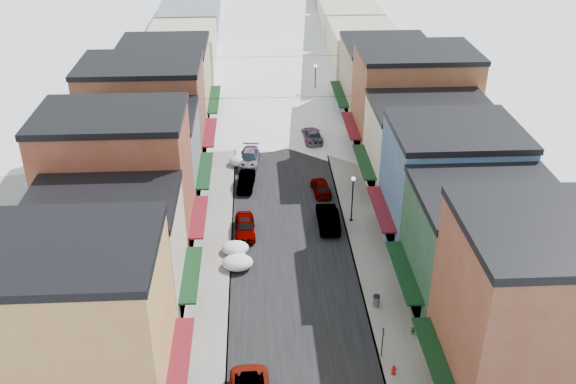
{
  "coord_description": "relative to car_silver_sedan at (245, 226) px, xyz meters",
  "views": [
    {
      "loc": [
        -2.74,
        -25.04,
        30.15
      ],
      "look_at": [
        0.0,
        24.97,
        2.84
      ],
      "focal_mm": 40.0,
      "sensor_mm": 36.0,
      "label": 1
    }
  ],
  "objects": [
    {
      "name": "bldg_l_brick_far",
      "position": [
        -10.28,
        15.26,
        4.76
      ],
      "size": [
        13.3,
        9.2,
        11.0
      ],
      "color": "brown",
      "rests_on": "ground"
    },
    {
      "name": "bldg_l_cream",
      "position": [
        -9.28,
        -10.24,
        4.01
      ],
      "size": [
        11.3,
        8.2,
        9.5
      ],
      "color": "beige",
      "rests_on": "ground"
    },
    {
      "name": "car_lane_silver",
      "position": [
        2.87,
        39.85,
        0.07
      ],
      "size": [
        2.43,
        5.0,
        1.64
      ],
      "primitive_type": "imported",
      "rotation": [
        0.0,
        0.0,
        0.1
      ],
      "color": "#919399",
      "rests_on": "ground"
    },
    {
      "name": "car_green_sedan",
      "position": [
        7.41,
        0.92,
        0.08
      ],
      "size": [
        1.77,
        5.06,
        1.67
      ],
      "primitive_type": "imported",
      "rotation": [
        0.0,
        0.0,
        3.14
      ],
      "color": "black",
      "rests_on": "ground"
    },
    {
      "name": "sidewalk_right",
      "position": [
        10.51,
        37.26,
        -0.67
      ],
      "size": [
        3.2,
        160.0,
        0.15
      ],
      "primitive_type": "cube",
      "color": "gray",
      "rests_on": "ground"
    },
    {
      "name": "curb_left",
      "position": [
        -1.14,
        37.26,
        -0.67
      ],
      "size": [
        0.1,
        160.0,
        0.15
      ],
      "primitive_type": "cube",
      "color": "slate",
      "rests_on": "ground"
    },
    {
      "name": "bldg_l_brick_near",
      "position": [
        -9.79,
        -2.24,
        5.51
      ],
      "size": [
        12.3,
        8.2,
        12.5
      ],
      "color": "brown",
      "rests_on": "ground"
    },
    {
      "name": "snow_pile_near",
      "position": [
        -0.53,
        -5.03,
        -0.25
      ],
      "size": [
        2.47,
        2.72,
        1.04
      ],
      "color": "white",
      "rests_on": "ground"
    },
    {
      "name": "car_dark_hatch",
      "position": [
        0.11,
        8.64,
        -0.06
      ],
      "size": [
        1.89,
        4.29,
        1.37
      ],
      "primitive_type": "imported",
      "rotation": [
        0.0,
        0.0,
        -0.11
      ],
      "color": "black",
      "rests_on": "ground"
    },
    {
      "name": "bldg_r_blue",
      "position": [
        17.1,
        -1.74,
        4.51
      ],
      "size": [
        11.3,
        9.2,
        10.5
      ],
      "color": "#3B5E85",
      "rests_on": "ground"
    },
    {
      "name": "streetlamp_far",
      "position": [
        9.11,
        32.26,
        2.51
      ],
      "size": [
        0.41,
        0.41,
        4.94
      ],
      "color": "black",
      "rests_on": "sidewalk_right"
    },
    {
      "name": "car_silver_sedan",
      "position": [
        0.0,
        0.0,
        0.0
      ],
      "size": [
        1.9,
        4.45,
        1.5
      ],
      "primitive_type": "imported",
      "rotation": [
        0.0,
        0.0,
        0.03
      ],
      "color": "#AFB3B8",
      "rests_on": "ground"
    },
    {
      "name": "car_gray_suv",
      "position": [
        7.41,
        7.07,
        -0.08
      ],
      "size": [
        1.96,
        4.09,
        1.35
      ],
      "primitive_type": "imported",
      "rotation": [
        0.0,
        0.0,
        3.24
      ],
      "color": "#94989C",
      "rests_on": "ground"
    },
    {
      "name": "fire_hydrant",
      "position": [
        9.61,
        -17.62,
        -0.29
      ],
      "size": [
        0.4,
        0.3,
        0.69
      ],
      "color": "red",
      "rests_on": "sidewalk_right"
    },
    {
      "name": "bldg_r_brick_near",
      "position": [
        17.6,
        -19.74,
        5.51
      ],
      "size": [
        12.3,
        9.2,
        12.5
      ],
      "color": "brown",
      "rests_on": "ground"
    },
    {
      "name": "car_black_sedan",
      "position": [
        7.62,
        19.53,
        -0.02
      ],
      "size": [
        2.44,
        5.19,
        1.46
      ],
      "primitive_type": "imported",
      "rotation": [
        0.0,
        0.0,
        3.22
      ],
      "color": "black",
      "rests_on": "ground"
    },
    {
      "name": "streetlamp_near",
      "position": [
        9.59,
        1.5,
        2.19
      ],
      "size": [
        0.37,
        0.37,
        4.42
      ],
      "color": "black",
      "rests_on": "sidewalk_right"
    },
    {
      "name": "snow_pile_far",
      "position": [
        -0.37,
        13.75,
        -0.21
      ],
      "size": [
        2.68,
        2.85,
        1.13
      ],
      "color": "white",
      "rests_on": "ground"
    },
    {
      "name": "bldg_l_grayblue",
      "position": [
        -9.28,
        6.26,
        3.76
      ],
      "size": [
        11.3,
        9.2,
        9.0
      ],
      "color": "slate",
      "rests_on": "ground"
    },
    {
      "name": "bldg_l_yellow",
      "position": [
        -9.29,
        -18.74,
        5.01
      ],
      "size": [
        11.3,
        8.7,
        11.5
      ],
      "color": "tan",
      "rests_on": "ground"
    },
    {
      "name": "curb_right",
      "position": [
        8.96,
        37.26,
        -0.67
      ],
      "size": [
        0.1,
        160.0,
        0.15
      ],
      "primitive_type": "cube",
      "color": "slate",
      "rests_on": "ground"
    },
    {
      "name": "car_lane_white",
      "position": [
        5.05,
        47.58,
        -0.08
      ],
      "size": [
        2.86,
        5.09,
        1.34
      ],
      "primitive_type": "imported",
      "rotation": [
        0.0,
        0.0,
        3.28
      ],
      "color": "white",
      "rests_on": "ground"
    },
    {
      "name": "parking_sign",
      "position": [
        9.11,
        -16.05,
        0.84
      ],
      "size": [
        0.07,
        0.34,
        2.46
      ],
      "color": "black",
      "rests_on": "sidewalk_right"
    },
    {
      "name": "snow_pile_mid",
      "position": [
        -0.76,
        -2.86,
        -0.29
      ],
      "size": [
        2.26,
        2.59,
        0.96
      ],
      "color": "white",
      "rests_on": "ground"
    },
    {
      "name": "planter_far",
      "position": [
        11.71,
        -13.88,
        -0.33
      ],
      "size": [
        0.4,
        0.4,
        0.54
      ],
      "primitive_type": "imported",
      "rotation": [
        0.0,
        0.0,
        0.38
      ],
      "color": "#2D5A29",
      "rests_on": "sidewalk_right"
    },
    {
      "name": "road",
      "position": [
        3.91,
        37.26,
        -0.74
      ],
      "size": [
        10.0,
        160.0,
        0.01
      ],
      "primitive_type": "cube",
      "color": "black",
      "rests_on": "ground"
    },
    {
      "name": "sidewalk_left",
      "position": [
        -2.69,
        37.26,
        -0.67
      ],
      "size": [
        3.2,
        160.0,
        0.15
      ],
      "primitive_type": "cube",
      "color": "gray",
      "rests_on": "ground"
    },
    {
      "name": "overhead_cables",
      "position": [
        3.91,
        24.76,
        5.45
      ],
      "size": [
        16.4,
        15.04,
        0.04
      ],
      "color": "black",
      "rests_on": "ground"
    },
    {
      "name": "bldg_r_green",
      "position": [
        17.1,
        -10.74,
        4.01
      ],
      "size": [
        11.3,
        9.2,
        9.5
      ],
      "color": "#22472F",
      "rests_on": "ground"
    },
    {
      "name": "trash_can",
      "position": [
        9.7,
        -10.72,
        -0.13
      ],
      "size": [
        0.54,
        0.54,
        0.91
      ],
      "color": "slate",
      "rests_on": "sidewalk_right"
    },
    {
      "name": "bldg_r_cream",
      "position": [
        17.6,
        7.26,
        3.76
      ],
      "size": [
        12.3,
        9.2,
        9.0
      ],
      "color": "beige",
      "rests_on": "ground"
    },
    {
      "name": "bldg_r_tan",
      "position": [
        17.1,
        26.26,
        4.01
      ],
      "size": [
        11.3,
        11.2,
        9.5
      ],
      "color": "#917B5F",
      "rests_on": "ground"
    },
    {
      "name": "car_silver_wagon",
      "position": [
        0.41,
        13.83,
        -0.02
      ],
      "size": [
        2.5,
        5.21,
        1.46
      ],
      "primitive_type": "imported",
      "rotation": [
        0.0,
        0.0,
        -0.09
      ],
      "color": "#A6A9AE",
      "rests_on": "ground"
    },
    {
      "name": "distant_blocks",
      "position": [
        3.91,
        60.26,
        3.25
      ],
      "size": [
        34.0,
        55.0,
        8.0
      ],
      "color": "gray",
      "rests_on": "ground"
    },
    {
      "name": "bldg_r_brick_far",
      "position": [
        18.1,
        16.26,
        5.01
      ],
      "size": [
        13.3,
        9.2,
        11.5
      ],
      "color": "brown",
      "rests_on": "ground"
    },
    {
      "name": "bldg_l_tan",
      "position": [
        -9.28,
        25.26,
        4.26
      ],
      "size": [
        11.3,
        11.2,
        10.0
      ],
      "color": "tan",
      "rests_on": "ground"
    }
  ]
}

